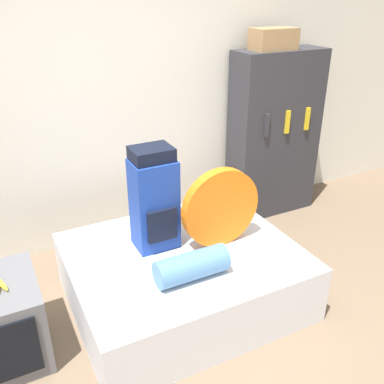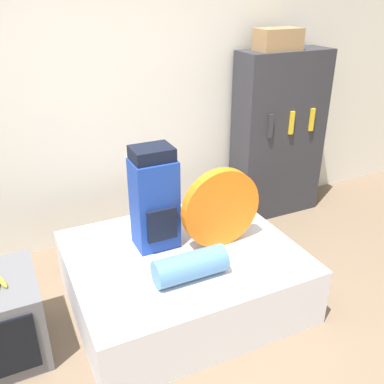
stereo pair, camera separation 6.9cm
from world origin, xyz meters
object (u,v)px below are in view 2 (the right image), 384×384
Objects in this scene: backpack at (154,200)px; cardboard_box at (278,39)px; tent_bag at (221,208)px; bookshelf at (278,136)px; sleeping_roll at (190,266)px.

cardboard_box is at bearing 26.41° from backpack.
tent_bag is 1.50m from bookshelf.
backpack is at bearing 155.62° from tent_bag.
cardboard_box reaches higher than tent_bag.
cardboard_box is (1.05, 0.92, 0.99)m from tent_bag.
tent_bag is 1.47× the size of cardboard_box.
backpack is 0.47m from tent_bag.
bookshelf reaches higher than backpack.
bookshelf is (1.53, 1.22, 0.28)m from sleeping_roll.
backpack reaches higher than tent_bag.
bookshelf is at bearing 38.57° from sleeping_roll.
sleeping_roll is at bearing -142.98° from tent_bag.
sleeping_roll is 1.21× the size of cardboard_box.
cardboard_box is (-0.11, -0.02, 0.90)m from bookshelf.
cardboard_box reaches higher than bookshelf.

